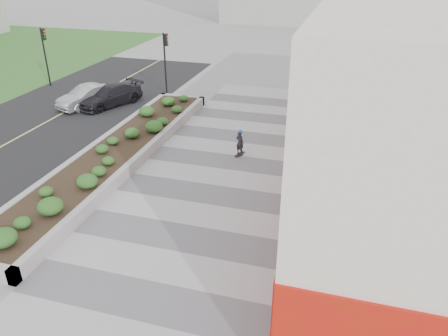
% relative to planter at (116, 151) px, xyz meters
% --- Properties ---
extents(ground, '(160.00, 160.00, 0.00)m').
position_rel_planter_xyz_m(ground, '(5.50, -7.00, -0.42)').
color(ground, gray).
rests_on(ground, ground).
extents(walkway, '(8.00, 36.00, 0.01)m').
position_rel_planter_xyz_m(walkway, '(5.50, -4.00, -0.41)').
color(walkway, '#A8A8AD').
rests_on(walkway, ground).
extents(building, '(6.04, 24.08, 8.00)m').
position_rel_planter_xyz_m(building, '(12.48, 1.98, 3.56)').
color(building, silver).
rests_on(building, ground).
extents(planter, '(3.00, 18.00, 0.90)m').
position_rel_planter_xyz_m(planter, '(0.00, 0.00, 0.00)').
color(planter, '#9E9EA0').
rests_on(planter, ground).
extents(street, '(10.00, 40.00, 0.00)m').
position_rel_planter_xyz_m(street, '(-6.50, 0.00, -0.42)').
color(street, black).
rests_on(street, ground).
extents(traffic_signal_near, '(0.33, 0.28, 4.20)m').
position_rel_planter_xyz_m(traffic_signal_near, '(-1.73, 10.50, 2.34)').
color(traffic_signal_near, black).
rests_on(traffic_signal_near, ground).
extents(traffic_signal_far, '(0.33, 0.28, 4.20)m').
position_rel_planter_xyz_m(traffic_signal_far, '(-10.93, 10.00, 2.34)').
color(traffic_signal_far, black).
rests_on(traffic_signal_far, ground).
extents(manhole_cover, '(0.44, 0.44, 0.01)m').
position_rel_planter_xyz_m(manhole_cover, '(6.00, -4.00, -0.42)').
color(manhole_cover, '#595654').
rests_on(manhole_cover, ground).
extents(skateboarder, '(0.52, 0.75, 1.37)m').
position_rel_planter_xyz_m(skateboarder, '(5.67, 2.08, 0.28)').
color(skateboarder, beige).
rests_on(skateboarder, ground).
extents(car_silver, '(2.74, 4.25, 1.32)m').
position_rel_planter_xyz_m(car_silver, '(-5.70, 6.64, 0.24)').
color(car_silver, '#AAAEB1').
rests_on(car_silver, ground).
extents(car_dark, '(3.56, 4.86, 1.31)m').
position_rel_planter_xyz_m(car_dark, '(-4.39, 7.22, 0.24)').
color(car_dark, black).
rests_on(car_dark, ground).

